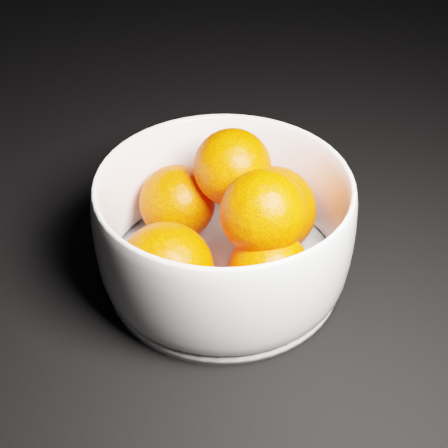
# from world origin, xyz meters

# --- Properties ---
(bowl) EXTENTS (0.23, 0.23, 0.11)m
(bowl) POSITION_xyz_m (-0.24, -0.01, 0.06)
(bowl) COLOR silver
(bowl) RESTS_ON ground
(orange_pile) EXTENTS (0.18, 0.19, 0.12)m
(orange_pile) POSITION_xyz_m (-0.24, -0.01, 0.06)
(orange_pile) COLOR #FF4000
(orange_pile) RESTS_ON bowl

